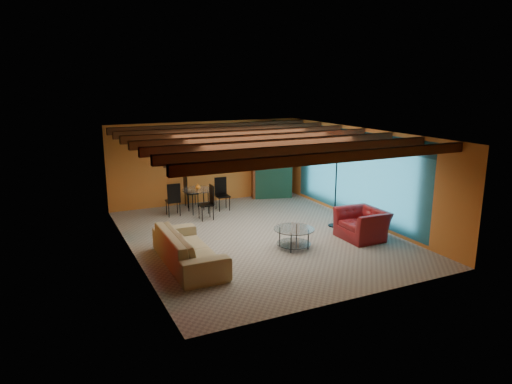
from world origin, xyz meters
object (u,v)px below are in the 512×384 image
sofa (189,248)px  armoire (270,166)px  dining_table (198,196)px  vase (198,177)px  coffee_table (294,238)px  armchair (362,224)px  potted_plant (270,127)px  floor_lamp (336,190)px

sofa → armoire: armoire is taller
dining_table → vase: vase is taller
coffee_table → dining_table: size_ratio=0.50×
dining_table → armoire: (2.92, 0.87, 0.59)m
sofa → armchair: size_ratio=2.23×
coffee_table → dining_table: (-1.09, 3.99, 0.26)m
sofa → potted_plant: (4.45, 4.75, 2.07)m
floor_lamp → potted_plant: bearing=91.2°
armchair → dining_table: 5.13m
armchair → potted_plant: 5.42m
coffee_table → potted_plant: size_ratio=1.97×
dining_table → floor_lamp: 4.25m
armoire → floor_lamp: armoire is taller
sofa → armoire: 6.55m
coffee_table → armoire: armoire is taller
dining_table → floor_lamp: floor_lamp is taller
armchair → armoire: (-0.11, 5.01, 0.72)m
sofa → armoire: size_ratio=1.19×
armoire → potted_plant: (0.00, 0.00, 1.35)m
armchair → potted_plant: bearing=-178.8°
coffee_table → potted_plant: 5.64m
sofa → vase: bearing=-21.0°
sofa → dining_table: 4.18m
armchair → armoire: armoire is taller
potted_plant → coffee_table: bearing=-110.6°
armoire → potted_plant: size_ratio=4.38×
armchair → coffee_table: bearing=-94.5°
sofa → coffee_table: size_ratio=2.64×
coffee_table → armchair: bearing=-4.3°
coffee_table → sofa: bearing=177.7°
armchair → armoire: size_ratio=0.53×
armoire → floor_lamp: bearing=-72.4°
vase → armchair: bearing=-53.8°
armoire → vase: bearing=-147.1°
dining_table → armoire: size_ratio=0.90×
armoire → vase: (-2.92, -0.87, 0.02)m
dining_table → armchair: bearing=-53.8°
potted_plant → vase: size_ratio=2.84×
sofa → floor_lamp: 4.67m
coffee_table → vase: 4.23m
armoire → sofa: bearing=-116.8°
coffee_table → armoire: size_ratio=0.45×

